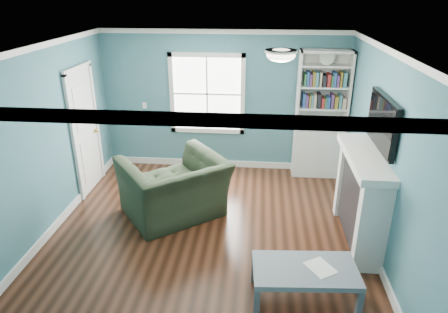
{
  "coord_description": "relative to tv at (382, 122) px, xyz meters",
  "views": [
    {
      "loc": [
        0.67,
        -4.68,
        3.27
      ],
      "look_at": [
        0.21,
        0.4,
        1.1
      ],
      "focal_mm": 32.0,
      "sensor_mm": 36.0,
      "label": 1
    }
  ],
  "objects": [
    {
      "name": "floor",
      "position": [
        -2.2,
        -0.2,
        -1.72
      ],
      "size": [
        5.0,
        5.0,
        0.0
      ],
      "primitive_type": "plane",
      "color": "black",
      "rests_on": "ground"
    },
    {
      "name": "room_walls",
      "position": [
        -2.2,
        -0.2,
        -0.14
      ],
      "size": [
        5.0,
        5.0,
        5.0
      ],
      "color": "#367075",
      "rests_on": "ground"
    },
    {
      "name": "trim",
      "position": [
        -2.2,
        -0.2,
        -0.49
      ],
      "size": [
        4.5,
        5.0,
        2.6
      ],
      "color": "white",
      "rests_on": "ground"
    },
    {
      "name": "window",
      "position": [
        -2.5,
        2.29,
        -0.27
      ],
      "size": [
        1.4,
        0.06,
        1.5
      ],
      "color": "white",
      "rests_on": "room_walls"
    },
    {
      "name": "bookshelf",
      "position": [
        -0.43,
        2.1,
        -0.8
      ],
      "size": [
        0.9,
        0.35,
        2.31
      ],
      "color": "silver",
      "rests_on": "ground"
    },
    {
      "name": "fireplace",
      "position": [
        -0.12,
        0.0,
        -1.09
      ],
      "size": [
        0.44,
        1.58,
        1.3
      ],
      "color": "black",
      "rests_on": "ground"
    },
    {
      "name": "tv",
      "position": [
        0.0,
        0.0,
        0.0
      ],
      "size": [
        0.06,
        1.1,
        0.65
      ],
      "primitive_type": "cube",
      "color": "black",
      "rests_on": "fireplace"
    },
    {
      "name": "door",
      "position": [
        -4.42,
        1.2,
        -0.65
      ],
      "size": [
        0.12,
        0.98,
        2.17
      ],
      "color": "silver",
      "rests_on": "ground"
    },
    {
      "name": "ceiling_fixture",
      "position": [
        -1.3,
        -0.1,
        0.82
      ],
      "size": [
        0.38,
        0.38,
        0.15
      ],
      "color": "white",
      "rests_on": "room_walls"
    },
    {
      "name": "light_switch",
      "position": [
        -3.7,
        2.28,
        -0.52
      ],
      "size": [
        0.08,
        0.01,
        0.12
      ],
      "primitive_type": "cube",
      "color": "white",
      "rests_on": "room_walls"
    },
    {
      "name": "recliner",
      "position": [
        -2.77,
        0.4,
        -1.1
      ],
      "size": [
        1.69,
        1.6,
        1.24
      ],
      "primitive_type": "imported",
      "rotation": [
        0.0,
        0.0,
        -2.48
      ],
      "color": "black",
      "rests_on": "ground"
    },
    {
      "name": "coffee_table",
      "position": [
        -0.96,
        -1.25,
        -1.36
      ],
      "size": [
        1.19,
        0.71,
        0.42
      ],
      "rotation": [
        0.0,
        0.0,
        0.07
      ],
      "color": "#4A5159",
      "rests_on": "ground"
    },
    {
      "name": "paper_sheet",
      "position": [
        -0.79,
        -1.23,
        -1.3
      ],
      "size": [
        0.38,
        0.4,
        0.0
      ],
      "primitive_type": "cube",
      "rotation": [
        0.0,
        0.0,
        0.57
      ],
      "color": "white",
      "rests_on": "coffee_table"
    }
  ]
}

